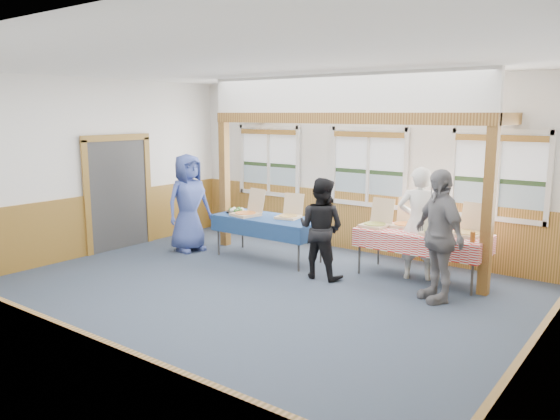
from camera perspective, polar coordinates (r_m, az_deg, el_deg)
The scene contains 27 objects.
floor at distance 7.65m, azimuth -3.44°, elevation -9.59°, with size 8.00×8.00×0.00m, color #293643.
ceiling at distance 7.23m, azimuth -3.71°, elevation 15.05°, with size 8.00×8.00×0.00m, color white.
wall_back at distance 10.17m, azimuth 9.33°, elevation 4.48°, with size 8.00×8.00×0.00m, color silver.
wall_left at distance 10.30m, azimuth -20.84°, elevation 4.02°, with size 8.00×8.00×0.00m, color silver.
wainscot_back at distance 10.30m, azimuth 9.10°, elevation -1.35°, with size 7.98×0.05×1.10m, color brown.
wainscot_left at distance 10.43m, azimuth -20.41°, elevation -1.72°, with size 0.05×6.98×1.10m, color brown.
cased_opening at distance 10.84m, azimuth -16.54°, elevation 1.60°, with size 0.06×1.30×2.10m, color #343434.
window_left at distance 11.37m, azimuth -1.14°, elevation 5.59°, with size 1.56×0.10×1.46m.
window_mid at distance 10.13m, azimuth 9.23°, elevation 4.90°, with size 1.56×0.10×1.46m.
window_right at distance 9.29m, azimuth 21.91°, elevation 3.85°, with size 1.56×0.10×1.46m.
post_left at distance 10.67m, azimuth -5.80°, elevation 2.66°, with size 0.15×0.15×2.40m, color #593313.
post_right at distance 8.20m, azimuth 20.92°, elevation -0.22°, with size 0.15×0.15×2.40m, color #593313.
cross_beam at distance 9.08m, azimuth 5.93°, elevation 9.52°, with size 5.15×0.18×0.18m, color #593313.
table_left at distance 9.66m, azimuth -1.24°, elevation -1.05°, with size 2.11×1.28×0.76m.
table_right at distance 8.78m, azimuth 14.64°, elevation -2.53°, with size 2.07×1.07×0.76m.
pizza_box_a at distance 9.80m, azimuth -3.43°, elevation -0.18°, with size 0.52×0.59×0.47m.
pizza_box_b at distance 9.57m, azimuth 0.97°, elevation -0.45°, with size 0.45×0.52×0.41m.
pizza_box_c at distance 8.97m, azimuth 10.01°, elevation -1.31°, with size 0.43×0.51×0.44m.
pizza_box_d at distance 9.06m, azimuth 13.05°, elevation -1.29°, with size 0.48×0.56×0.45m.
pizza_box_e at distance 8.59m, azimuth 16.05°, elevation -2.07°, with size 0.42×0.50×0.41m.
pizza_box_f at distance 8.67m, azimuth 19.04°, elevation -2.09°, with size 0.49×0.57×0.47m.
veggie_tray at distance 10.12m, azimuth -4.59°, elevation -0.09°, with size 0.37×0.37×0.09m.
drink_glass at distance 8.24m, azimuth 19.49°, elevation -2.68°, with size 0.07×0.07×0.15m, color brown.
woman_white at distance 8.73m, azimuth 14.29°, elevation -1.37°, with size 0.64×0.42×1.77m, color silver.
woman_black at distance 8.56m, azimuth 4.30°, elevation -1.91°, with size 0.77×0.60×1.59m, color black.
man_blue at distance 10.35m, azimuth -9.53°, elevation 0.75°, with size 0.90×0.58×1.83m, color #3A4A91.
person_grey at distance 7.78m, azimuth 16.21°, elevation -2.59°, with size 1.08×0.45×1.84m, color slate.
Camera 1 is at (4.66, -5.49, 2.58)m, focal length 35.00 mm.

